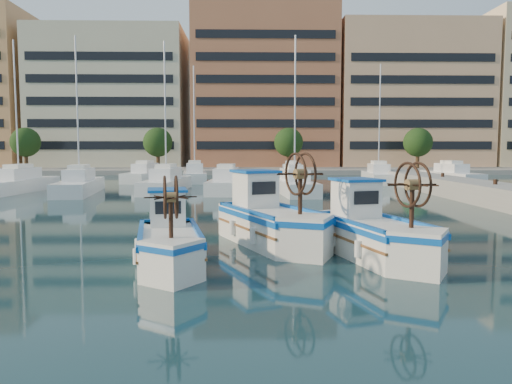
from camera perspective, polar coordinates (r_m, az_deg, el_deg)
The scene contains 6 objects.
ground at distance 15.98m, azimuth 6.06°, elevation -7.12°, with size 300.00×300.00×0.00m, color #1A3943.
waterfront at distance 81.69m, azimuth 6.78°, elevation 10.41°, with size 180.00×40.00×25.60m.
yacht_marina at distance 43.69m, azimuth -2.78°, elevation 1.29°, with size 41.13×22.54×11.50m.
fishing_boat_a at distance 14.74m, azimuth -9.92°, elevation -5.28°, with size 2.47×4.41×2.68m.
fishing_boat_b at distance 17.54m, azimuth 1.53°, elevation -3.06°, with size 3.86×5.36×3.23m.
fishing_boat_c at distance 15.88m, azimuth 13.16°, elevation -4.27°, with size 3.09×4.95×3.00m.
Camera 1 is at (-2.01, -15.49, 3.35)m, focal length 35.00 mm.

